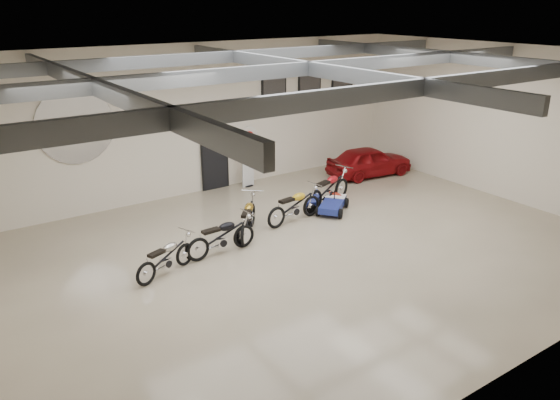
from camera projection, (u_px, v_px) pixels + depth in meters
floor at (306, 252)px, 14.40m from camera, size 16.00×12.00×0.01m
ceiling at (309, 57)px, 12.68m from camera, size 16.00×12.00×0.01m
back_wall at (199, 120)px, 18.19m from camera, size 16.00×0.02×5.00m
right_wall at (503, 122)px, 17.79m from camera, size 0.02×12.00×5.00m
ceiling_beams at (309, 68)px, 12.77m from camera, size 15.80×11.80×0.32m
door at (215, 160)px, 18.91m from camera, size 0.92×0.08×2.10m
logo_plaque at (75, 126)px, 15.92m from camera, size 2.30×0.06×1.16m
poster_left at (274, 94)px, 19.54m from camera, size 1.05×0.08×1.35m
poster_mid at (309, 90)px, 20.39m from camera, size 1.05×0.08×1.35m
poster_right at (342, 86)px, 21.24m from camera, size 1.05×0.08×1.35m
oil_sign at (249, 136)px, 19.43m from camera, size 0.72×0.10×0.72m
banner_stand at (248, 162)px, 19.19m from camera, size 0.50×0.24×1.78m
motorcycle_silver at (166, 257)px, 13.05m from camera, size 1.89×1.16×0.94m
motorcycle_black at (221, 236)px, 14.12m from camera, size 2.00×0.70×1.03m
motorcycle_gold at (248, 217)px, 15.26m from camera, size 1.83×1.98×1.07m
motorcycle_yellow at (294, 205)px, 16.18m from camera, size 2.10×0.89×1.06m
motorcycle_red at (329, 188)px, 17.54m from camera, size 2.27×1.28×1.13m
go_kart at (334, 200)px, 17.18m from camera, size 1.88×1.72×0.64m
vintage_car at (369, 161)px, 20.49m from camera, size 1.73×3.45×1.13m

